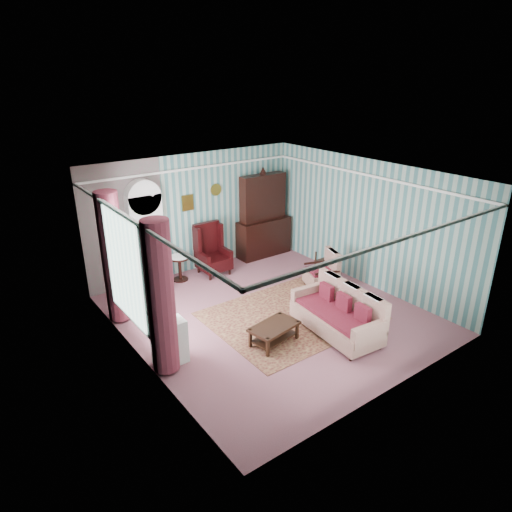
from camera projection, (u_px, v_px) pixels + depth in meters
floor at (270, 314)px, 9.41m from camera, size 6.00×6.00×0.00m
room_shell at (239, 226)px, 8.45m from camera, size 5.53×6.02×2.91m
bookcase at (147, 239)px, 10.37m from camera, size 0.80×0.28×2.24m
dresser_hutch at (264, 213)px, 12.04m from camera, size 1.50×0.56×2.36m
wingback_left at (146, 267)px, 10.13m from camera, size 0.76×0.80×1.25m
wingback_right at (213, 250)px, 11.09m from camera, size 0.76×0.80×1.25m
seated_woman at (146, 268)px, 10.14m from camera, size 0.44×0.40×1.18m
round_side_table at (180, 268)px, 10.86m from camera, size 0.50×0.50×0.60m
nest_table at (326, 261)px, 11.34m from camera, size 0.45×0.38×0.54m
plant_stand at (170, 343)px, 7.72m from camera, size 0.55×0.35×0.80m
rug at (291, 316)px, 9.35m from camera, size 3.20×2.60×0.01m
sofa at (337, 309)px, 8.56m from camera, size 1.17×1.98×1.05m
floral_armchair at (321, 268)px, 10.42m from camera, size 0.93×0.92×0.95m
coffee_table at (274, 334)px, 8.36m from camera, size 0.99×0.68×0.37m
potted_plant_a at (164, 315)px, 7.39m from camera, size 0.43×0.40×0.40m
potted_plant_b at (165, 306)px, 7.60m from camera, size 0.30×0.26×0.48m
potted_plant_c at (162, 309)px, 7.55m from camera, size 0.28×0.28×0.42m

